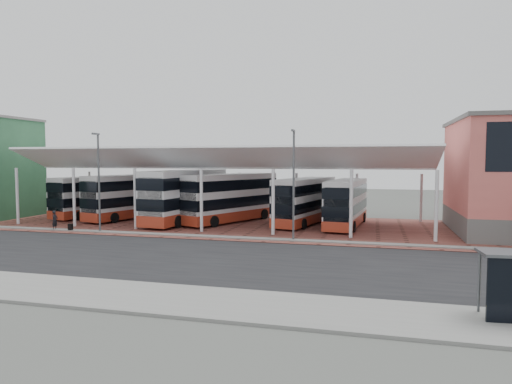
# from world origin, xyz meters

# --- Properties ---
(ground) EXTENTS (140.00, 140.00, 0.00)m
(ground) POSITION_xyz_m (0.00, 0.00, 0.00)
(ground) COLOR #474A45
(road) EXTENTS (120.00, 14.00, 0.02)m
(road) POSITION_xyz_m (0.00, -1.00, 0.01)
(road) COLOR black
(road) RESTS_ON ground
(forecourt) EXTENTS (72.00, 16.00, 0.06)m
(forecourt) POSITION_xyz_m (2.00, 13.00, 0.03)
(forecourt) COLOR brown
(forecourt) RESTS_ON ground
(sidewalk) EXTENTS (120.00, 4.00, 0.14)m
(sidewalk) POSITION_xyz_m (0.00, -9.00, 0.07)
(sidewalk) COLOR slate
(sidewalk) RESTS_ON ground
(north_kerb) EXTENTS (120.00, 0.80, 0.14)m
(north_kerb) POSITION_xyz_m (0.00, 6.20, 0.07)
(north_kerb) COLOR slate
(north_kerb) RESTS_ON ground
(yellow_line_near) EXTENTS (120.00, 0.12, 0.01)m
(yellow_line_near) POSITION_xyz_m (0.00, -7.00, 0.03)
(yellow_line_near) COLOR yellow
(yellow_line_near) RESTS_ON road
(yellow_line_far) EXTENTS (120.00, 0.12, 0.01)m
(yellow_line_far) POSITION_xyz_m (0.00, -6.70, 0.03)
(yellow_line_far) COLOR yellow
(yellow_line_far) RESTS_ON road
(canopy) EXTENTS (37.00, 11.63, 7.07)m
(canopy) POSITION_xyz_m (-6.00, 13.94, 5.80)
(canopy) COLOR silver
(canopy) RESTS_ON ground
(lamp_west) EXTENTS (0.16, 0.90, 8.07)m
(lamp_west) POSITION_xyz_m (-14.00, 6.27, 4.36)
(lamp_west) COLOR #4E5054
(lamp_west) RESTS_ON ground
(lamp_east) EXTENTS (0.16, 0.90, 8.07)m
(lamp_east) POSITION_xyz_m (2.00, 6.27, 4.36)
(lamp_east) COLOR #4E5054
(lamp_east) RESTS_ON ground
(bus_0) EXTENTS (4.32, 10.31, 4.14)m
(bus_0) POSITION_xyz_m (-20.59, 15.43, 2.12)
(bus_0) COLOR silver
(bus_0) RESTS_ON forecourt
(bus_1) EXTENTS (5.38, 10.87, 4.37)m
(bus_1) POSITION_xyz_m (-15.93, 14.79, 2.23)
(bus_1) COLOR silver
(bus_1) RESTS_ON forecourt
(bus_2) EXTENTS (4.20, 12.13, 4.90)m
(bus_2) POSITION_xyz_m (-9.55, 13.66, 2.49)
(bus_2) COLOR silver
(bus_2) RESTS_ON forecourt
(bus_3) EXTENTS (6.93, 11.08, 4.55)m
(bus_3) POSITION_xyz_m (-5.49, 14.70, 2.32)
(bus_3) COLOR silver
(bus_3) RESTS_ON forecourt
(bus_4) EXTENTS (4.63, 10.44, 4.19)m
(bus_4) POSITION_xyz_m (1.55, 15.16, 2.14)
(bus_4) COLOR silver
(bus_4) RESTS_ON forecourt
(bus_5) EXTENTS (3.32, 10.16, 4.11)m
(bus_5) POSITION_xyz_m (5.31, 14.56, 2.10)
(bus_5) COLOR silver
(bus_5) RESTS_ON forecourt
(pedestrian) EXTENTS (0.42, 0.61, 1.64)m
(pedestrian) POSITION_xyz_m (-18.14, 6.10, 0.88)
(pedestrian) COLOR black
(pedestrian) RESTS_ON forecourt
(suitcase) EXTENTS (0.35, 0.25, 0.61)m
(suitcase) POSITION_xyz_m (-16.58, 6.00, 0.36)
(suitcase) COLOR black
(suitcase) RESTS_ON forecourt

